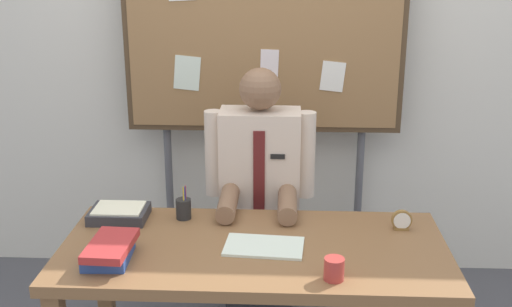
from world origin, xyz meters
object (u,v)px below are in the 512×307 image
(open_notebook, at_px, (264,246))
(desk_clock, at_px, (402,221))
(coffee_mug, at_px, (334,269))
(pen_holder, at_px, (184,209))
(desk, at_px, (254,264))
(bulletin_board, at_px, (264,30))
(book_stack, at_px, (109,250))
(person, at_px, (260,210))
(paper_tray, at_px, (119,213))

(open_notebook, relative_size, desk_clock, 3.59)
(coffee_mug, bearing_deg, pen_holder, 140.93)
(desk, height_order, coffee_mug, coffee_mug)
(desk, xyz_separation_m, bulletin_board, (-0.00, 1.04, 0.86))
(bulletin_board, xyz_separation_m, book_stack, (-0.57, -1.20, -0.73))
(person, relative_size, paper_tray, 5.29)
(pen_holder, bearing_deg, bulletin_board, 66.54)
(pen_holder, xyz_separation_m, paper_tray, (-0.30, -0.02, -0.02))
(book_stack, distance_m, open_notebook, 0.63)
(desk, bearing_deg, paper_tray, 159.22)
(person, bearing_deg, pen_holder, -136.60)
(coffee_mug, relative_size, pen_holder, 0.55)
(person, height_order, pen_holder, person)
(open_notebook, bearing_deg, person, 94.09)
(desk_clock, bearing_deg, open_notebook, -160.84)
(desk, bearing_deg, coffee_mug, -40.48)
(open_notebook, relative_size, paper_tray, 1.26)
(desk_clock, bearing_deg, pen_holder, 175.81)
(bulletin_board, bearing_deg, paper_tray, -128.44)
(desk, bearing_deg, pen_holder, 142.30)
(book_stack, bearing_deg, desk_clock, 16.03)
(desk, relative_size, bulletin_board, 0.77)
(desk, height_order, pen_holder, pen_holder)
(bulletin_board, bearing_deg, desk, -90.00)
(desk_clock, distance_m, pen_holder, 0.99)
(person, bearing_deg, desk_clock, -31.27)
(bulletin_board, distance_m, coffee_mug, 1.53)
(desk, distance_m, person, 0.58)
(book_stack, relative_size, coffee_mug, 3.27)
(desk_clock, xyz_separation_m, pen_holder, (-0.99, 0.07, 0.01))
(desk, relative_size, desk_clock, 17.87)
(person, bearing_deg, open_notebook, -85.91)
(desk, relative_size, coffee_mug, 18.57)
(book_stack, bearing_deg, coffee_mug, -7.07)
(desk, bearing_deg, bulletin_board, 90.00)
(pen_holder, bearing_deg, desk, -37.70)
(desk, distance_m, open_notebook, 0.11)
(coffee_mug, bearing_deg, desk_clock, 54.31)
(desk_clock, bearing_deg, bulletin_board, 127.18)
(person, distance_m, book_stack, 0.95)
(person, height_order, bulletin_board, bulletin_board)
(open_notebook, bearing_deg, coffee_mug, -42.45)
(bulletin_board, relative_size, paper_tray, 8.12)
(paper_tray, bearing_deg, book_stack, -80.81)
(coffee_mug, bearing_deg, desk, 139.52)
(person, bearing_deg, desk, -90.00)
(book_stack, height_order, pen_holder, pen_holder)
(coffee_mug, relative_size, paper_tray, 0.34)
(book_stack, relative_size, open_notebook, 0.88)
(bulletin_board, distance_m, paper_tray, 1.26)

